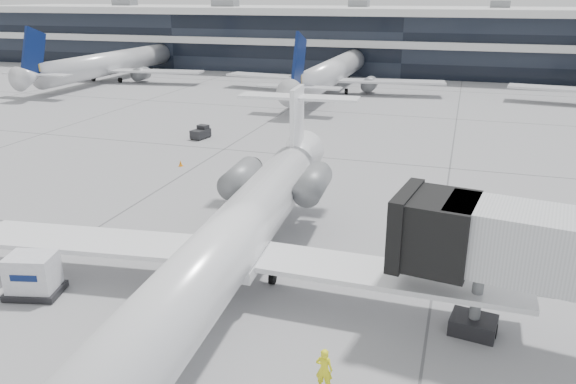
% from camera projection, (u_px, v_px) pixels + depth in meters
% --- Properties ---
extents(ground, '(220.00, 220.00, 0.00)m').
position_uv_depth(ground, '(246.00, 255.00, 30.56)').
color(ground, gray).
rests_on(ground, ground).
extents(terminal, '(170.00, 22.00, 10.00)m').
position_uv_depth(terminal, '(409.00, 43.00, 102.68)').
color(terminal, black).
rests_on(terminal, ground).
extents(bg_jet_left, '(32.00, 40.00, 9.60)m').
position_uv_depth(bg_jet_left, '(114.00, 80.00, 92.74)').
color(bg_jet_left, silver).
rests_on(bg_jet_left, ground).
extents(bg_jet_center, '(32.00, 40.00, 9.60)m').
position_uv_depth(bg_jet_center, '(332.00, 91.00, 82.31)').
color(bg_jet_center, silver).
rests_on(bg_jet_center, ground).
extents(regional_jet, '(26.69, 33.32, 7.69)m').
position_uv_depth(regional_jet, '(230.00, 241.00, 25.90)').
color(regional_jet, white).
rests_on(regional_jet, ground).
extents(ramp_worker, '(0.63, 0.42, 1.70)m').
position_uv_depth(ramp_worker, '(324.00, 370.00, 19.86)').
color(ramp_worker, '#FFFC1A').
rests_on(ramp_worker, ground).
extents(cargo_uld, '(2.79, 2.33, 1.99)m').
position_uv_depth(cargo_uld, '(33.00, 275.00, 26.19)').
color(cargo_uld, black).
rests_on(cargo_uld, ground).
extents(traffic_cone, '(0.35, 0.35, 0.50)m').
position_uv_depth(traffic_cone, '(181.00, 163.00, 46.25)').
color(traffic_cone, orange).
rests_on(traffic_cone, ground).
extents(far_tug, '(1.55, 2.17, 1.26)m').
position_uv_depth(far_tug, '(201.00, 133.00, 55.12)').
color(far_tug, black).
rests_on(far_tug, ground).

